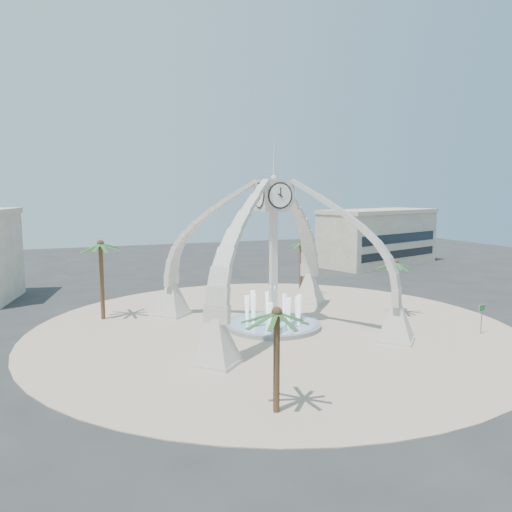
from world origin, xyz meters
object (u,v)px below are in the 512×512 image
object	(u,v)px
clock_tower	(274,251)
street_sign	(482,312)
fountain	(273,324)
palm_west	(100,245)
palm_south	(277,314)
palm_north	(301,243)
palm_east	(396,263)

from	to	relation	value
clock_tower	street_sign	xyz separation A→B (m)	(14.70, -7.89, -4.66)
fountain	palm_west	world-z (taller)	palm_west
clock_tower	palm_south	xyz separation A→B (m)	(-6.31, -14.98, -1.25)
clock_tower	palm_north	bearing A→B (deg)	53.31
fountain	palm_south	xyz separation A→B (m)	(-6.31, -14.98, 4.95)
fountain	palm_north	bearing A→B (deg)	53.31
fountain	street_sign	size ratio (longest dim) A/B	3.13
palm_north	palm_south	size ratio (longest dim) A/B	1.11
palm_west	palm_south	distance (m)	24.02
palm_west	palm_north	size ratio (longest dim) A/B	1.15
fountain	street_sign	xyz separation A→B (m)	(14.70, -7.89, 1.54)
clock_tower	palm_north	size ratio (longest dim) A/B	2.71
fountain	palm_east	xyz separation A→B (m)	(11.89, -0.45, 4.66)
palm_east	palm_north	bearing A→B (deg)	110.93
palm_east	fountain	bearing A→B (deg)	177.83
palm_west	palm_south	bearing A→B (deg)	-73.58
palm_north	street_sign	xyz separation A→B (m)	(6.95, -18.28, -4.00)
fountain	palm_north	distance (m)	14.09
palm_east	palm_west	bearing A→B (deg)	161.28
clock_tower	fountain	distance (m)	6.20
palm_north	street_sign	distance (m)	19.96
palm_north	palm_east	bearing A→B (deg)	-69.07
palm_east	palm_south	world-z (taller)	palm_south
street_sign	palm_south	bearing A→B (deg)	-177.95
clock_tower	fountain	bearing A→B (deg)	90.00
fountain	palm_south	size ratio (longest dim) A/B	1.34
palm_west	palm_south	size ratio (longest dim) A/B	1.27
palm_south	palm_west	bearing A→B (deg)	106.42
clock_tower	street_sign	bearing A→B (deg)	-28.23
palm_south	street_sign	distance (m)	22.43
palm_south	palm_east	bearing A→B (deg)	38.61
palm_west	palm_south	xyz separation A→B (m)	(6.77, -22.99, -1.49)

